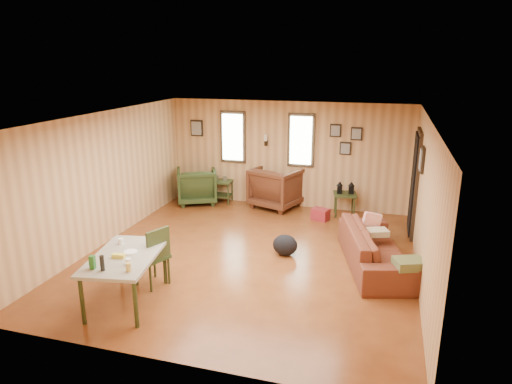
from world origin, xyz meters
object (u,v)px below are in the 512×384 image
sofa (376,241)px  recliner_brown (277,185)px  side_table (345,192)px  dining_table (125,260)px  recliner_green (197,184)px  end_table (221,187)px

sofa → recliner_brown: 3.45m
side_table → dining_table: dining_table is taller
recliner_brown → recliner_green: bearing=25.5°
sofa → recliner_brown: (-2.29, 2.58, 0.08)m
sofa → recliner_green: size_ratio=2.43×
recliner_green → end_table: (0.55, 0.20, -0.09)m
recliner_green → recliner_brown: bearing=160.6°
sofa → side_table: 2.54m
sofa → recliner_brown: size_ratio=2.14×
recliner_green → dining_table: size_ratio=0.60×
dining_table → recliner_brown: bearing=68.5°
sofa → recliner_green: recliner_green is taller
sofa → end_table: sofa is taller
dining_table → recliner_green: bearing=91.5°
recliner_brown → recliner_green: recliner_brown is taller
recliner_green → sofa: bearing=125.0°
end_table → side_table: 2.91m
recliner_green → dining_table: (0.90, -4.56, 0.19)m
recliner_brown → end_table: bearing=19.4°
recliner_brown → end_table: size_ratio=1.59×
sofa → end_table: (-3.64, 2.58, -0.07)m
recliner_brown → side_table: 1.57m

